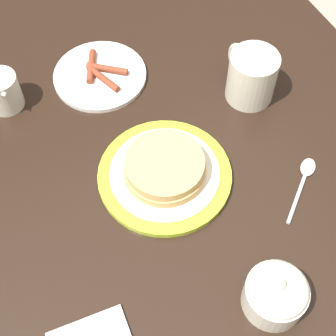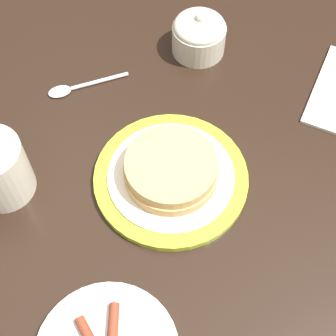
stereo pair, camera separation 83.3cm
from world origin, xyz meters
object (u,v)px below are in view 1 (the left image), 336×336
Objects in this scene: pancake_plate at (165,171)px; spoon at (304,178)px; sugar_bowl at (276,294)px; creamer_pitcher at (3,91)px; coffee_mug at (251,75)px; side_plate_bacon at (100,75)px.

spoon is at bearing -117.13° from pancake_plate.
sugar_bowl is at bearing -169.81° from pancake_plate.
pancake_plate is 0.36m from creamer_pitcher.
coffee_mug is 1.07× the size of spoon.
spoon is at bearing -46.18° from sugar_bowl.
pancake_plate reaches higher than spoon.
coffee_mug is at bearing -66.05° from pancake_plate.
side_plate_bacon reaches higher than spoon.
sugar_bowl is (-0.39, 0.19, -0.01)m from coffee_mug.
side_plate_bacon is 1.96× the size of sugar_bowl.
side_plate_bacon is 1.86× the size of creamer_pitcher.
coffee_mug is (-0.17, -0.25, 0.05)m from side_plate_bacon.
creamer_pitcher reaches higher than side_plate_bacon.
creamer_pitcher is 0.63m from sugar_bowl.
pancake_plate is 1.98× the size of spoon.
pancake_plate is at bearing 113.95° from coffee_mug.
sugar_bowl is at bearing -173.46° from side_plate_bacon.
creamer_pitcher is at bearing 46.64° from spoon.
coffee_mug reaches higher than pancake_plate.
spoon is (0.17, -0.17, -0.03)m from sugar_bowl.
sugar_bowl is 0.79× the size of spoon.
sugar_bowl reaches higher than pancake_plate.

